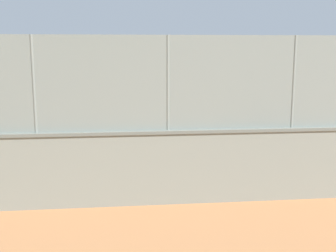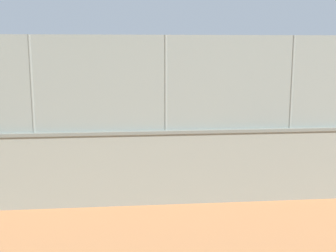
# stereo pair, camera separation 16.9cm
# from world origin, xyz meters

# --- Properties ---
(ground_plane) EXTENTS (260.00, 260.00, 0.00)m
(ground_plane) POSITION_xyz_m (0.00, 0.00, 0.00)
(ground_plane) COLOR #A36B42
(perimeter_wall) EXTENTS (28.97, 1.00, 1.88)m
(perimeter_wall) POSITION_xyz_m (0.08, 10.40, 0.95)
(perimeter_wall) COLOR gray
(perimeter_wall) RESTS_ON ground_plane
(fence_panel_on_wall) EXTENTS (28.45, 0.72, 2.30)m
(fence_panel_on_wall) POSITION_xyz_m (0.08, 10.40, 3.03)
(fence_panel_on_wall) COLOR gray
(fence_panel_on_wall) RESTS_ON perimeter_wall
(player_crossing_court) EXTENTS (1.26, 0.74, 1.59)m
(player_crossing_court) POSITION_xyz_m (5.61, 0.42, 0.94)
(player_crossing_court) COLOR black
(player_crossing_court) RESTS_ON ground_plane
(player_at_service_line) EXTENTS (0.73, 1.16, 1.62)m
(player_at_service_line) POSITION_xyz_m (4.52, 5.29, 0.96)
(player_at_service_line) COLOR navy
(player_at_service_line) RESTS_ON ground_plane
(player_foreground_swinging) EXTENTS (0.80, 1.30, 1.73)m
(player_foreground_swinging) POSITION_xyz_m (-5.04, -0.25, 1.03)
(player_foreground_swinging) COLOR black
(player_foreground_swinging) RESTS_ON ground_plane
(sports_ball) EXTENTS (0.10, 0.10, 0.10)m
(sports_ball) POSITION_xyz_m (4.82, 1.33, 0.05)
(sports_ball) COLOR yellow
(sports_ball) RESTS_ON ground_plane
(courtside_bench) EXTENTS (1.61, 0.42, 0.87)m
(courtside_bench) POSITION_xyz_m (-1.44, 8.48, 0.46)
(courtside_bench) COLOR brown
(courtside_bench) RESTS_ON ground_plane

